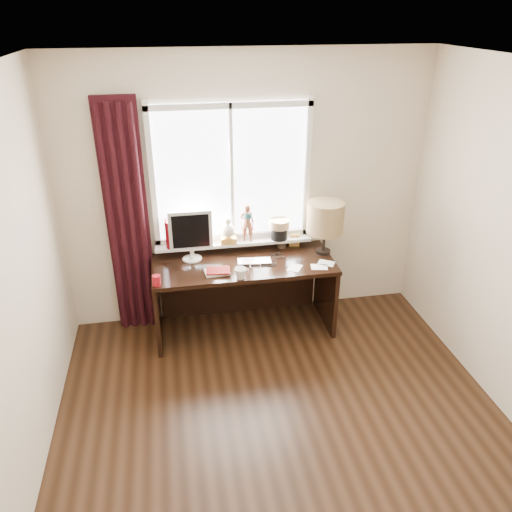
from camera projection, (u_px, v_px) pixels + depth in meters
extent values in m
cube|color=#362012|center=(294.00, 456.00, 3.59)|extent=(3.50, 4.00, 0.00)
cube|color=white|center=(312.00, 75.00, 2.43)|extent=(3.50, 4.00, 0.00)
cube|color=beige|center=(247.00, 193.00, 4.77)|extent=(3.50, 0.00, 2.60)
imported|color=silver|center=(255.00, 261.00, 4.66)|extent=(0.33, 0.23, 0.02)
imported|color=white|center=(240.00, 273.00, 4.37)|extent=(0.15, 0.15, 0.11)
cylinder|color=maroon|center=(157.00, 280.00, 4.27)|extent=(0.07, 0.07, 0.09)
cube|color=white|center=(231.00, 174.00, 4.64)|extent=(1.40, 0.02, 1.30)
cube|color=silver|center=(233.00, 236.00, 4.90)|extent=(1.50, 0.05, 0.05)
cube|color=silver|center=(230.00, 106.00, 4.34)|extent=(1.50, 0.05, 0.05)
cube|color=silver|center=(152.00, 179.00, 4.50)|extent=(0.05, 0.05, 1.40)
cube|color=silver|center=(307.00, 171.00, 4.73)|extent=(0.05, 0.05, 1.40)
cube|color=silver|center=(232.00, 175.00, 4.62)|extent=(0.03, 0.05, 1.30)
cube|color=silver|center=(234.00, 242.00, 4.87)|extent=(1.52, 0.18, 0.03)
cylinder|color=maroon|center=(173.00, 234.00, 4.68)|extent=(0.15, 0.15, 0.27)
cube|color=gold|center=(228.00, 240.00, 4.82)|extent=(0.15, 0.12, 0.06)
sphere|color=beige|center=(228.00, 231.00, 4.77)|extent=(0.13, 0.13, 0.13)
sphere|color=beige|center=(228.00, 221.00, 4.73)|extent=(0.07, 0.07, 0.07)
imported|color=brown|center=(248.00, 223.00, 4.79)|extent=(0.15, 0.12, 0.38)
cylinder|color=#1E4C51|center=(248.00, 215.00, 4.74)|extent=(0.10, 0.10, 0.05)
cylinder|color=black|center=(279.00, 233.00, 4.88)|extent=(0.16, 0.16, 0.12)
cylinder|color=#8C6B4C|center=(279.00, 224.00, 4.84)|extent=(0.20, 0.20, 0.08)
cube|color=black|center=(128.00, 221.00, 4.59)|extent=(0.38, 0.05, 2.25)
cylinder|color=black|center=(112.00, 226.00, 4.55)|extent=(0.06, 0.06, 2.20)
cylinder|color=black|center=(122.00, 226.00, 4.57)|extent=(0.06, 0.06, 2.20)
cylinder|color=black|center=(132.00, 225.00, 4.58)|extent=(0.06, 0.06, 2.20)
cylinder|color=black|center=(142.00, 224.00, 4.60)|extent=(0.06, 0.06, 2.20)
cube|color=black|center=(244.00, 264.00, 4.68)|extent=(1.70, 0.70, 0.04)
cube|color=black|center=(157.00, 307.00, 4.72)|extent=(0.04, 0.64, 0.71)
cube|color=black|center=(326.00, 290.00, 4.98)|extent=(0.04, 0.64, 0.71)
cube|color=black|center=(239.00, 282.00, 5.15)|extent=(1.60, 0.03, 0.71)
cylinder|color=beige|center=(192.00, 259.00, 4.72)|extent=(0.18, 0.18, 0.01)
cylinder|color=beige|center=(192.00, 253.00, 4.70)|extent=(0.04, 0.04, 0.10)
cube|color=beige|center=(191.00, 230.00, 4.59)|extent=(0.40, 0.04, 0.38)
cube|color=black|center=(191.00, 231.00, 4.57)|extent=(0.34, 0.01, 0.32)
cube|color=beige|center=(217.00, 272.00, 4.49)|extent=(0.23, 0.18, 0.02)
cube|color=#620A0A|center=(218.00, 271.00, 4.48)|extent=(0.22, 0.17, 0.01)
cylinder|color=black|center=(282.00, 242.00, 4.94)|extent=(0.09, 0.09, 0.12)
cylinder|color=black|center=(280.00, 237.00, 4.93)|extent=(0.01, 0.01, 0.22)
cylinder|color=black|center=(283.00, 239.00, 4.92)|extent=(0.01, 0.01, 0.19)
cylinder|color=black|center=(282.00, 235.00, 4.93)|extent=(0.01, 0.01, 0.25)
cylinder|color=black|center=(283.00, 239.00, 4.94)|extent=(0.01, 0.01, 0.17)
cube|color=gold|center=(294.00, 240.00, 4.96)|extent=(0.10, 0.03, 0.13)
cube|color=#996633|center=(295.00, 241.00, 4.95)|extent=(0.07, 0.02, 0.10)
cylinder|color=black|center=(323.00, 251.00, 4.85)|extent=(0.14, 0.14, 0.03)
cylinder|color=black|center=(324.00, 240.00, 4.79)|extent=(0.03, 0.03, 0.22)
cylinder|color=#9F8054|center=(325.00, 218.00, 4.69)|extent=(0.35, 0.35, 0.30)
cube|color=white|center=(319.00, 267.00, 4.59)|extent=(0.17, 0.14, 0.00)
cube|color=white|center=(326.00, 263.00, 4.66)|extent=(0.19, 0.17, 0.00)
cube|color=white|center=(295.00, 268.00, 4.57)|extent=(0.17, 0.19, 0.00)
torus|color=black|center=(270.00, 263.00, 4.65)|extent=(0.14, 0.14, 0.01)
torus|color=black|center=(279.00, 256.00, 4.78)|extent=(0.11, 0.11, 0.01)
torus|color=black|center=(275.00, 253.00, 4.83)|extent=(0.13, 0.13, 0.01)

